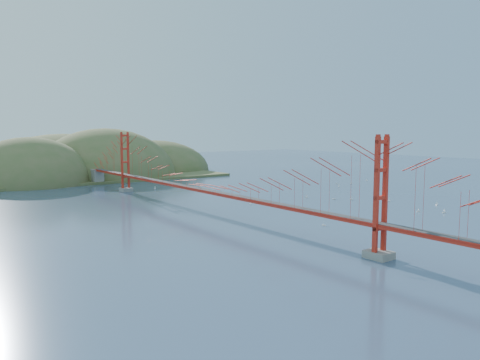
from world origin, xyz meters
TOP-DOWN VIEW (x-y plane):
  - ground at (0.00, 0.00)m, footprint 320.00×320.00m
  - bridge at (0.00, 0.18)m, footprint 2.20×94.40m
  - far_headlands at (2.21, 68.52)m, footprint 84.00×58.00m
  - sailboat_4 at (39.60, 10.16)m, footprint 0.68×0.68m
  - sailboat_6 at (25.77, -17.63)m, footprint 0.53×0.53m
  - sailboat_3 at (6.44, 30.31)m, footprint 0.58×0.58m
  - sailboat_14 at (22.66, 2.66)m, footprint 0.47×0.57m
  - sailboat_12 at (15.93, 27.70)m, footprint 0.53×0.46m
  - sailboat_5 at (31.09, -8.59)m, footprint 0.50×0.60m
  - sailboat_10 at (6.95, -16.36)m, footprint 0.53×0.53m
  - sailboat_13 at (33.50, -15.94)m, footprint 0.62×0.62m
  - sailboat_9 at (53.89, 14.18)m, footprint 0.49×0.55m
  - sailboat_11 at (43.45, 14.21)m, footprint 0.51×0.51m
  - sailboat_16 at (24.95, -1.80)m, footprint 0.62×0.62m
  - sailboat_17 at (45.73, 11.98)m, footprint 0.58×0.47m
  - sailboat_1 at (27.12, -3.74)m, footprint 0.59×0.62m
  - sailboat_2 at (27.90, -20.44)m, footprint 0.58×0.58m
  - sailboat_0 at (10.14, 2.93)m, footprint 0.44×0.50m
  - sailboat_8 at (35.85, 27.22)m, footprint 0.50×0.46m
  - sailboat_extra_1 at (34.08, -3.63)m, footprint 0.66×0.60m

SIDE VIEW (x-z plane):
  - ground at x=0.00m, z-range 0.00..0.00m
  - far_headlands at x=2.21m, z-range -12.50..12.50m
  - sailboat_6 at x=25.77m, z-range -0.14..0.41m
  - sailboat_8 at x=35.85m, z-range -0.15..0.42m
  - sailboat_0 at x=10.14m, z-range -0.15..0.42m
  - sailboat_10 at x=6.95m, z-range -0.15..0.43m
  - sailboat_11 at x=43.45m, z-range -0.15..0.43m
  - sailboat_12 at x=15.93m, z-range -0.16..0.44m
  - sailboat_3 at x=6.44m, z-range -0.16..0.45m
  - sailboat_9 at x=53.89m, z-range -0.17..0.46m
  - sailboat_16 at x=24.95m, z-range -0.18..0.47m
  - sailboat_2 at x=27.90m, z-range -0.18..0.48m
  - sailboat_13 at x=33.50m, z-range -0.18..0.48m
  - sailboat_14 at x=22.66m, z-range -0.18..0.48m
  - sailboat_17 at x=45.73m, z-range -0.19..0.49m
  - sailboat_5 at x=31.09m, z-range -0.19..0.50m
  - sailboat_1 at x=27.12m, z-range -0.19..0.50m
  - sailboat_4 at x=39.60m, z-range -0.20..0.52m
  - sailboat_extra_1 at x=34.08m, z-range -0.21..0.53m
  - bridge at x=0.00m, z-range 1.01..13.01m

